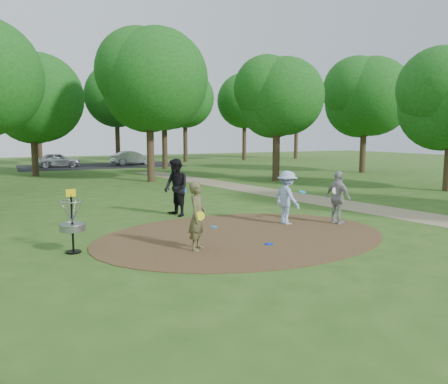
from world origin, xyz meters
name	(u,v)px	position (x,y,z in m)	size (l,w,h in m)	color
ground	(243,236)	(0.00, 0.00, 0.00)	(100.00, 100.00, 0.00)	#2D5119
dirt_clearing	(243,236)	(0.00, 0.00, 0.01)	(8.40, 8.40, 0.02)	#47301C
footpath	(365,208)	(6.50, 2.00, 0.01)	(2.00, 40.00, 0.01)	#8C7A5B
parking_lot	(102,166)	(2.00, 30.00, 0.00)	(14.00, 8.00, 0.01)	black
player_observer_with_disc	(197,216)	(-1.74, -0.82, 0.85)	(0.71, 0.73, 1.69)	brown
player_throwing_with_disc	(287,198)	(2.03, 0.81, 0.85)	(1.07, 1.12, 1.70)	#99B6E5
player_walking_with_disc	(176,188)	(-0.61, 3.67, 1.00)	(0.93, 1.10, 2.00)	black
player_waiting_with_disc	(338,198)	(3.47, 0.09, 0.85)	(0.53, 1.02, 1.69)	#9C9C9F
disc_ground_cyan	(214,227)	(-0.27, 1.36, 0.03)	(0.22, 0.22, 0.02)	#1985CA
disc_ground_blue	(269,244)	(0.09, -1.19, 0.03)	(0.22, 0.22, 0.02)	#0C29CC
car_left	(58,160)	(-1.70, 29.82, 0.63)	(1.48, 3.69, 1.26)	#AEB0B6
car_right	(133,158)	(4.96, 30.31, 0.64)	(1.36, 3.90, 1.28)	#A1A3A8
disc_golf_basket	(72,217)	(-4.50, 0.30, 0.87)	(0.63, 0.63, 1.54)	black
tree_ring	(186,86)	(2.47, 10.39, 5.22)	(36.93, 45.11, 8.94)	#332316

